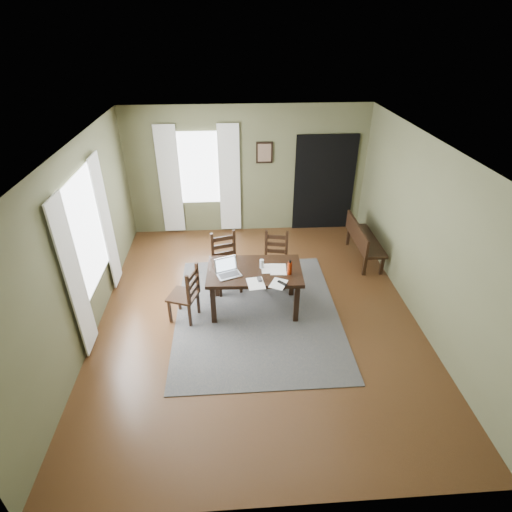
{
  "coord_description": "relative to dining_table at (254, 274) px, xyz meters",
  "views": [
    {
      "loc": [
        -0.36,
        -5.07,
        4.15
      ],
      "look_at": [
        0.0,
        0.3,
        0.9
      ],
      "focal_mm": 28.0,
      "sensor_mm": 36.0,
      "label": 1
    }
  ],
  "objects": [
    {
      "name": "doorway_back",
      "position": [
        1.69,
        2.83,
        0.39
      ],
      "size": [
        1.3,
        0.03,
        2.1
      ],
      "color": "black",
      "rests_on": "ground"
    },
    {
      "name": "framed_picture",
      "position": [
        0.39,
        2.83,
        1.09
      ],
      "size": [
        0.34,
        0.03,
        0.44
      ],
      "color": "black",
      "rests_on": "ground"
    },
    {
      "name": "paper_c",
      "position": [
        0.21,
        0.01,
        0.09
      ],
      "size": [
        0.21,
        0.28,
        0.0
      ],
      "primitive_type": "cube",
      "rotation": [
        0.0,
        0.0,
        -0.01
      ],
      "color": "white",
      "rests_on": "dining_table"
    },
    {
      "name": "curtain_back_left",
      "position": [
        -1.58,
        2.8,
        0.54
      ],
      "size": [
        0.44,
        0.03,
        2.3
      ],
      "color": "silver",
      "rests_on": "ground"
    },
    {
      "name": "laptop",
      "position": [
        -0.42,
        -0.08,
        0.15
      ],
      "size": [
        0.43,
        0.39,
        0.24
      ],
      "rotation": [
        0.0,
        0.0,
        0.36
      ],
      "color": "#B7B7BC",
      "rests_on": "dining_table"
    },
    {
      "name": "paper_e",
      "position": [
        -0.0,
        -0.38,
        0.09
      ],
      "size": [
        0.28,
        0.35,
        0.0
      ],
      "primitive_type": "cube",
      "rotation": [
        0.0,
        0.0,
        0.12
      ],
      "color": "white",
      "rests_on": "dining_table"
    },
    {
      "name": "chair_back_right",
      "position": [
        0.41,
        0.71,
        -0.18
      ],
      "size": [
        0.49,
        0.49,
        0.96
      ],
      "rotation": [
        0.0,
        0.0,
        -0.19
      ],
      "color": "black",
      "rests_on": "rug"
    },
    {
      "name": "window_back",
      "position": [
        -0.96,
        2.83,
        0.79
      ],
      "size": [
        1.0,
        0.01,
        1.5
      ],
      "color": "white",
      "rests_on": "ground"
    },
    {
      "name": "computer_mouse",
      "position": [
        0.06,
        -0.3,
        0.11
      ],
      "size": [
        0.08,
        0.11,
        0.03
      ],
      "primitive_type": "cube",
      "rotation": [
        0.0,
        0.0,
        0.2
      ],
      "color": "#3F3F42",
      "rests_on": "dining_table"
    },
    {
      "name": "room_shell",
      "position": [
        0.04,
        -0.14,
        1.14
      ],
      "size": [
        5.02,
        6.02,
        2.71
      ],
      "color": "brown",
      "rests_on": "ground"
    },
    {
      "name": "drinking_glass",
      "position": [
        0.12,
        0.05,
        0.16
      ],
      "size": [
        0.07,
        0.07,
        0.15
      ],
      "primitive_type": "cylinder",
      "rotation": [
        0.0,
        0.0,
        0.01
      ],
      "color": "silver",
      "rests_on": "dining_table"
    },
    {
      "name": "chair_end",
      "position": [
        -1.07,
        -0.2,
        -0.19
      ],
      "size": [
        0.53,
        0.53,
        0.94
      ],
      "rotation": [
        0.0,
        0.0,
        -1.91
      ],
      "color": "black",
      "rests_on": "rug"
    },
    {
      "name": "curtain_back_right",
      "position": [
        -0.34,
        2.8,
        0.54
      ],
      "size": [
        0.44,
        0.03,
        2.3
      ],
      "color": "silver",
      "rests_on": "ground"
    },
    {
      "name": "curtain_left_near",
      "position": [
        -2.4,
        -0.76,
        0.54
      ],
      "size": [
        0.03,
        0.48,
        2.3
      ],
      "color": "silver",
      "rests_on": "ground"
    },
    {
      "name": "paper_d",
      "position": [
        0.37,
        -0.02,
        0.09
      ],
      "size": [
        0.27,
        0.34,
        0.0
      ],
      "primitive_type": "cube",
      "rotation": [
        0.0,
        0.0,
        -0.07
      ],
      "color": "white",
      "rests_on": "dining_table"
    },
    {
      "name": "bench",
      "position": [
        2.19,
        1.42,
        -0.21
      ],
      "size": [
        0.43,
        1.34,
        0.76
      ],
      "rotation": [
        0.0,
        0.0,
        1.57
      ],
      "color": "black",
      "rests_on": "ground"
    },
    {
      "name": "rug",
      "position": [
        0.04,
        -0.14,
        -0.65
      ],
      "size": [
        2.6,
        3.2,
        0.01
      ],
      "color": "#414141",
      "rests_on": "ground"
    },
    {
      "name": "water_bottle",
      "position": [
        0.53,
        -0.15,
        0.2
      ],
      "size": [
        0.08,
        0.08,
        0.24
      ],
      "rotation": [
        0.0,
        0.0,
        0.15
      ],
      "color": "#A82E0C",
      "rests_on": "dining_table"
    },
    {
      "name": "chair_back_left",
      "position": [
        -0.45,
        0.61,
        -0.15
      ],
      "size": [
        0.55,
        0.55,
        1.03
      ],
      "rotation": [
        0.0,
        0.0,
        0.27
      ],
      "color": "black",
      "rests_on": "rug"
    },
    {
      "name": "tv_remote",
      "position": [
        0.39,
        -0.41,
        0.1
      ],
      "size": [
        0.15,
        0.15,
        0.02
      ],
      "primitive_type": "cube",
      "rotation": [
        0.0,
        0.0,
        0.74
      ],
      "color": "black",
      "rests_on": "dining_table"
    },
    {
      "name": "window_left",
      "position": [
        -2.43,
        0.06,
        0.79
      ],
      "size": [
        0.01,
        1.3,
        1.7
      ],
      "color": "white",
      "rests_on": "ground"
    },
    {
      "name": "ground",
      "position": [
        0.04,
        -0.14,
        -0.66
      ],
      "size": [
        5.0,
        6.0,
        0.01
      ],
      "color": "#492C16"
    },
    {
      "name": "paper_b",
      "position": [
        0.33,
        -0.41,
        0.09
      ],
      "size": [
        0.32,
        0.35,
        0.0
      ],
      "primitive_type": "cube",
      "rotation": [
        0.0,
        0.0,
        -0.46
      ],
      "color": "white",
      "rests_on": "dining_table"
    },
    {
      "name": "dining_table",
      "position": [
        0.0,
        0.0,
        0.0
      ],
      "size": [
        1.51,
        0.95,
        0.74
      ],
      "rotation": [
        0.0,
        0.0,
        -0.04
      ],
      "color": "black",
      "rests_on": "rug"
    },
    {
      "name": "curtain_left_far",
      "position": [
        -2.4,
        0.88,
        0.54
      ],
      "size": [
        0.03,
        0.48,
        2.3
      ],
      "color": "silver",
      "rests_on": "ground"
    }
  ]
}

